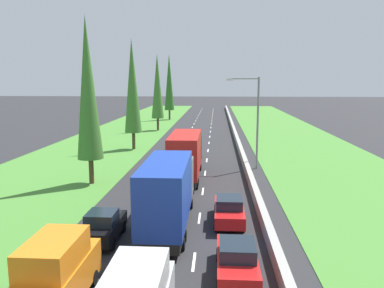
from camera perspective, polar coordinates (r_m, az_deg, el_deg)
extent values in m
plane|color=#28282B|center=(63.05, 1.11, 1.49)|extent=(300.00, 300.00, 0.00)
cube|color=#478433|center=(64.84, -10.13, 1.58)|extent=(14.00, 140.00, 0.04)
cube|color=#478433|center=(64.04, 14.05, 1.35)|extent=(14.00, 140.00, 0.04)
cube|color=#9E9B93|center=(63.00, 6.30, 1.82)|extent=(0.44, 120.00, 0.85)
cube|color=white|center=(19.94, -10.25, -16.50)|extent=(0.14, 2.00, 0.01)
cube|color=white|center=(25.35, -6.96, -10.66)|extent=(0.14, 2.00, 0.01)
cube|color=white|center=(30.97, -4.92, -6.88)|extent=(0.14, 2.00, 0.01)
cube|color=white|center=(36.71, -3.53, -4.27)|extent=(0.14, 2.00, 0.01)
cube|color=white|center=(42.53, -2.52, -2.37)|extent=(0.14, 2.00, 0.01)
cube|color=white|center=(48.38, -1.76, -0.92)|extent=(0.14, 2.00, 0.01)
cube|color=white|center=(54.27, -1.16, 0.21)|extent=(0.14, 2.00, 0.01)
cube|color=white|center=(60.19, -0.69, 1.12)|extent=(0.14, 2.00, 0.01)
cube|color=white|center=(66.11, -0.29, 1.86)|extent=(0.14, 2.00, 0.01)
cube|color=white|center=(72.05, 0.04, 2.49)|extent=(0.14, 2.00, 0.01)
cube|color=white|center=(78.00, 0.32, 3.02)|extent=(0.14, 2.00, 0.01)
cube|color=white|center=(83.96, 0.56, 3.47)|extent=(0.14, 2.00, 0.01)
cube|color=white|center=(89.92, 0.76, 3.86)|extent=(0.14, 2.00, 0.01)
cube|color=white|center=(95.89, 0.95, 4.21)|extent=(0.14, 2.00, 0.01)
cube|color=white|center=(101.86, 1.11, 4.51)|extent=(0.14, 2.00, 0.01)
cube|color=white|center=(107.83, 1.25, 4.78)|extent=(0.14, 2.00, 0.01)
cube|color=white|center=(113.81, 1.38, 5.02)|extent=(0.14, 2.00, 0.01)
cube|color=white|center=(119.79, 1.49, 5.24)|extent=(0.14, 2.00, 0.01)
cube|color=white|center=(19.45, 0.28, -17.05)|extent=(0.14, 2.00, 0.01)
cube|color=white|center=(24.96, 1.11, -10.91)|extent=(0.14, 2.00, 0.01)
cube|color=white|center=(30.65, 1.62, -7.02)|extent=(0.14, 2.00, 0.01)
cube|color=white|center=(36.45, 1.96, -4.36)|extent=(0.14, 2.00, 0.01)
cube|color=white|center=(42.30, 2.20, -2.43)|extent=(0.14, 2.00, 0.01)
cube|color=white|center=(48.18, 2.39, -0.97)|extent=(0.14, 2.00, 0.01)
cube|color=white|center=(54.10, 2.53, 0.17)|extent=(0.14, 2.00, 0.01)
cube|color=white|center=(60.02, 2.65, 1.08)|extent=(0.14, 2.00, 0.01)
cube|color=white|center=(65.97, 2.74, 1.84)|extent=(0.14, 2.00, 0.01)
cube|color=white|center=(71.92, 2.82, 2.46)|extent=(0.14, 2.00, 0.01)
cube|color=white|center=(77.88, 2.89, 2.99)|extent=(0.14, 2.00, 0.01)
cube|color=white|center=(83.84, 2.95, 3.45)|extent=(0.14, 2.00, 0.01)
cube|color=white|center=(89.81, 3.00, 3.84)|extent=(0.14, 2.00, 0.01)
cube|color=white|center=(95.79, 3.04, 4.19)|extent=(0.14, 2.00, 0.01)
cube|color=white|center=(101.76, 3.08, 4.49)|extent=(0.14, 2.00, 0.01)
cube|color=white|center=(107.74, 3.12, 4.77)|extent=(0.14, 2.00, 0.01)
cube|color=white|center=(113.72, 3.15, 5.01)|extent=(0.14, 2.00, 0.01)
cube|color=white|center=(119.71, 3.18, 5.23)|extent=(0.14, 2.00, 0.01)
cube|color=orange|center=(16.65, -19.16, -18.51)|extent=(1.90, 4.90, 1.40)
cube|color=orange|center=(15.86, -19.84, -14.98)|extent=(1.80, 3.10, 1.10)
cylinder|color=black|center=(18.52, -19.75, -17.99)|extent=(0.22, 0.64, 0.64)
cylinder|color=black|center=(17.94, -14.36, -18.65)|extent=(0.22, 0.64, 0.64)
cube|color=silver|center=(13.17, -8.36, -19.78)|extent=(1.80, 3.10, 1.10)
cube|color=black|center=(23.56, -3.44, -10.65)|extent=(2.20, 9.40, 0.56)
cube|color=slate|center=(26.52, -2.51, -4.89)|extent=(2.40, 2.20, 2.50)
cube|color=#19389E|center=(21.92, -3.85, -6.89)|extent=(2.44, 7.20, 3.30)
cylinder|color=black|center=(26.88, -4.96, -8.73)|extent=(0.22, 0.64, 0.64)
cylinder|color=black|center=(26.65, -0.13, -8.86)|extent=(0.22, 0.64, 0.64)
cylinder|color=black|center=(21.82, -7.16, -13.18)|extent=(0.22, 0.64, 0.64)
cylinder|color=black|center=(21.53, -1.12, -13.42)|extent=(0.22, 0.64, 0.64)
cylinder|color=black|center=(20.84, -7.72, -14.30)|extent=(0.22, 0.64, 0.64)
cylinder|color=black|center=(20.54, -1.38, -14.59)|extent=(0.22, 0.64, 0.64)
cube|color=black|center=(34.36, -0.87, -4.19)|extent=(2.20, 9.40, 0.56)
cube|color=black|center=(37.57, -0.45, -0.63)|extent=(2.40, 2.20, 2.50)
cube|color=#B21E19|center=(32.89, -1.03, -1.37)|extent=(2.44, 7.20, 3.30)
cylinder|color=black|center=(37.73, -2.18, -3.40)|extent=(0.22, 0.64, 0.64)
cylinder|color=black|center=(37.57, 1.23, -3.45)|extent=(0.22, 0.64, 0.64)
cylinder|color=black|center=(32.44, -3.16, -5.53)|extent=(0.22, 0.64, 0.64)
cylinder|color=black|center=(32.25, 0.81, -5.61)|extent=(0.22, 0.64, 0.64)
cylinder|color=black|center=(31.40, -3.39, -6.04)|extent=(0.22, 0.64, 0.64)
cylinder|color=black|center=(31.21, 0.71, -6.12)|extent=(0.22, 0.64, 0.64)
cube|color=black|center=(22.05, -12.93, -12.04)|extent=(1.68, 3.90, 0.76)
cube|color=#19232D|center=(21.54, -13.23, -10.59)|extent=(1.52, 1.60, 0.64)
cylinder|color=black|center=(23.48, -13.86, -11.72)|extent=(0.22, 0.64, 0.64)
cylinder|color=black|center=(23.08, -10.18, -11.96)|extent=(0.22, 0.64, 0.64)
cylinder|color=black|center=(21.36, -15.85, -13.99)|extent=(0.22, 0.64, 0.64)
cylinder|color=black|center=(20.92, -11.79, -14.33)|extent=(0.22, 0.64, 0.64)
cube|color=orange|center=(42.83, 0.22, -1.33)|extent=(1.68, 3.90, 0.76)
cube|color=#19232D|center=(42.41, 0.19, -0.47)|extent=(1.52, 1.60, 0.64)
cylinder|color=black|center=(44.14, -0.67, -1.51)|extent=(0.22, 0.64, 0.64)
cylinder|color=black|center=(44.05, 1.30, -1.53)|extent=(0.22, 0.64, 0.64)
cylinder|color=black|center=(41.78, -0.92, -2.14)|extent=(0.22, 0.64, 0.64)
cylinder|color=black|center=(41.68, 1.16, -2.16)|extent=(0.22, 0.64, 0.64)
cube|color=red|center=(18.04, 6.66, -16.96)|extent=(1.76, 4.50, 0.72)
cube|color=#19232D|center=(17.62, 6.72, -15.25)|extent=(1.56, 1.90, 0.60)
cylinder|color=black|center=(19.42, 3.96, -16.08)|extent=(0.22, 0.64, 0.64)
cylinder|color=black|center=(19.50, 8.86, -16.07)|extent=(0.22, 0.64, 0.64)
cylinder|color=black|center=(16.95, 4.01, -20.14)|extent=(0.22, 0.64, 0.64)
cylinder|color=black|center=(17.04, 9.75, -20.09)|extent=(0.22, 0.64, 0.64)
cube|color=red|center=(24.18, 5.49, -9.94)|extent=(1.76, 4.50, 0.72)
cube|color=#19232D|center=(23.82, 5.53, -8.56)|extent=(1.56, 1.90, 0.60)
cylinder|color=black|center=(25.60, 3.57, -9.66)|extent=(0.22, 0.64, 0.64)
cylinder|color=black|center=(25.65, 7.19, -9.68)|extent=(0.22, 0.64, 0.64)
cylinder|color=black|center=(22.98, 3.55, -11.93)|extent=(0.22, 0.64, 0.64)
cylinder|color=black|center=(23.04, 7.62, -11.94)|extent=(0.22, 0.64, 0.64)
cylinder|color=#4C3823|center=(33.69, -14.69, -3.90)|extent=(0.41, 0.41, 2.20)
cone|color=#3D752D|center=(32.84, -15.19, 7.97)|extent=(2.15, 2.15, 11.68)
cylinder|color=#4C3823|center=(49.44, -8.63, 0.48)|extent=(0.41, 0.41, 2.20)
cone|color=#3D752D|center=(48.86, -8.83, 8.50)|extent=(2.14, 2.14, 11.60)
cylinder|color=#4C3823|center=(67.66, -5.07, 2.93)|extent=(0.40, 0.40, 2.20)
cone|color=#3D752D|center=(67.24, -5.15, 8.53)|extent=(2.13, 2.13, 11.01)
cylinder|color=#4C3823|center=(86.20, -3.35, 4.34)|extent=(0.41, 0.41, 2.20)
cone|color=#2D6623|center=(85.87, -3.40, 9.14)|extent=(2.16, 2.16, 12.24)
cylinder|color=gray|center=(38.25, 9.70, 3.00)|extent=(0.20, 0.20, 9.00)
cylinder|color=gray|center=(37.90, 7.75, 9.58)|extent=(2.80, 0.12, 0.12)
cube|color=silver|center=(37.83, 5.60, 9.47)|extent=(0.60, 0.28, 0.20)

